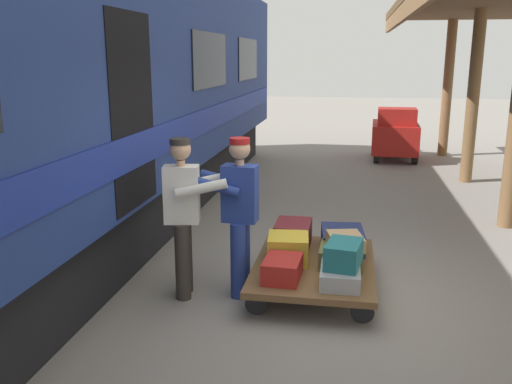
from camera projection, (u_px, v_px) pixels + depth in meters
ground_plane at (338, 302)px, 5.72m from camera, size 60.00×60.00×0.00m
train_car at (0, 99)px, 5.83m from camera, size 3.02×18.16×4.00m
luggage_cart at (314, 266)px, 6.02m from camera, size 1.30×1.83×0.30m
suitcase_red_plastic at (282, 269)px, 5.55m from camera, size 0.38×0.51×0.22m
suitcase_yellow_case at (288, 248)px, 6.02m from camera, size 0.48×0.48×0.30m
suitcase_navy_fabric at (342, 239)px, 6.41m from camera, size 0.54×0.67×0.23m
suitcase_maroon_trunk at (293, 234)px, 6.50m from camera, size 0.41×0.54×0.30m
suitcase_olive_duffel at (341, 256)px, 5.93m from camera, size 0.47×0.51×0.21m
suitcase_gray_aluminum at (340, 275)px, 5.45m from camera, size 0.40×0.59×0.17m
suitcase_tan_vintage at (345, 241)px, 5.87m from camera, size 0.44×0.50×0.14m
suitcase_teal_softside at (344, 254)px, 5.44m from camera, size 0.39×0.51×0.25m
porter_in_overalls at (238, 211)px, 5.73m from camera, size 0.68×0.45×1.70m
porter_by_door at (184, 212)px, 5.69m from camera, size 0.71×0.51×1.70m
baggage_tug at (395, 135)px, 13.49m from camera, size 1.17×1.74×1.30m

